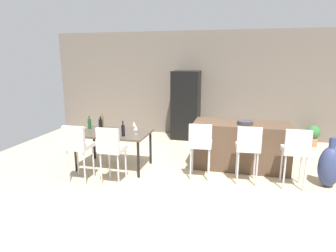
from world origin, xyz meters
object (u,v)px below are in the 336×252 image
at_px(bar_chair_left, 200,142).
at_px(dining_chair_near, 78,144).
at_px(wine_bottle_near, 90,124).
at_px(wine_glass_end, 134,124).
at_px(dining_chair_far, 111,147).
at_px(fruit_bowl, 245,123).
at_px(wine_bottle_left, 101,125).
at_px(potted_plant, 313,135).
at_px(dining_table, 114,135).
at_px(floor_vase, 329,166).
at_px(bar_chair_middle, 248,146).
at_px(bar_chair_right, 296,149).
at_px(wine_bottle_middle, 102,122).
at_px(wine_bottle_far, 123,130).
at_px(kitchen_island, 240,145).
at_px(refrigerator, 186,105).
at_px(wine_glass_right, 136,128).

xyz_separation_m(bar_chair_left, dining_chair_near, (-2.07, -0.65, 0.00)).
distance_m(wine_bottle_near, wine_glass_end, 0.95).
height_order(dining_chair_far, fruit_bowl, dining_chair_far).
bearing_deg(wine_bottle_left, potted_plant, 29.95).
bearing_deg(dining_table, floor_vase, 0.81).
bearing_deg(bar_chair_middle, bar_chair_right, -0.01).
xyz_separation_m(bar_chair_left, floor_vase, (2.19, 0.20, -0.33)).
relative_size(bar_chair_middle, wine_bottle_middle, 3.41).
relative_size(dining_table, dining_chair_near, 1.35).
height_order(bar_chair_left, wine_bottle_middle, bar_chair_left).
distance_m(bar_chair_left, wine_bottle_middle, 2.19).
height_order(dining_table, wine_bottle_middle, wine_bottle_middle).
bearing_deg(wine_bottle_far, kitchen_island, 21.86).
distance_m(fruit_bowl, potted_plant, 2.74).
height_order(wine_bottle_near, fruit_bowl, wine_bottle_near).
bearing_deg(floor_vase, bar_chair_right, -161.34).
xyz_separation_m(dining_chair_near, wine_bottle_near, (-0.28, 0.94, 0.15)).
distance_m(wine_bottle_middle, fruit_bowl, 2.92).
relative_size(kitchen_island, potted_plant, 3.55).
distance_m(bar_chair_right, dining_table, 3.35).
height_order(bar_chair_middle, floor_vase, bar_chair_middle).
height_order(bar_chair_right, wine_bottle_middle, bar_chair_right).
relative_size(wine_bottle_near, floor_vase, 0.31).
height_order(wine_bottle_far, wine_bottle_near, wine_bottle_far).
xyz_separation_m(wine_bottle_middle, wine_glass_end, (0.72, -0.02, 0.00)).
bearing_deg(potted_plant, dining_chair_far, -139.56).
distance_m(dining_table, wine_bottle_far, 0.42).
xyz_separation_m(kitchen_island, wine_glass_end, (-2.12, -0.36, 0.40)).
height_order(bar_chair_middle, dining_chair_near, same).
height_order(dining_chair_near, fruit_bowl, dining_chair_near).
relative_size(wine_bottle_left, wine_bottle_far, 1.06).
bearing_deg(refrigerator, floor_vase, -40.22).
xyz_separation_m(dining_chair_far, potted_plant, (3.93, 3.35, -0.40)).
height_order(kitchen_island, potted_plant, kitchen_island).
bearing_deg(dining_chair_near, dining_chair_far, 0.00).
distance_m(wine_bottle_near, refrigerator, 2.89).
relative_size(wine_bottle_left, wine_bottle_near, 1.14).
height_order(dining_chair_far, wine_glass_end, dining_chair_far).
height_order(dining_table, refrigerator, refrigerator).
height_order(bar_chair_left, dining_table, bar_chair_left).
bearing_deg(fruit_bowl, potted_plant, 49.62).
height_order(dining_chair_far, refrigerator, refrigerator).
xyz_separation_m(wine_bottle_far, wine_bottle_middle, (-0.69, 0.52, 0.01)).
bearing_deg(wine_bottle_middle, wine_glass_right, -20.99).
height_order(kitchen_island, dining_chair_near, dining_chair_near).
xyz_separation_m(dining_table, wine_bottle_far, (0.31, -0.23, 0.18)).
distance_m(wine_bottle_far, floor_vase, 3.68).
xyz_separation_m(wine_bottle_near, fruit_bowl, (3.12, 0.38, 0.11)).
height_order(bar_chair_left, dining_chair_near, same).
bearing_deg(bar_chair_middle, bar_chair_left, -180.00).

